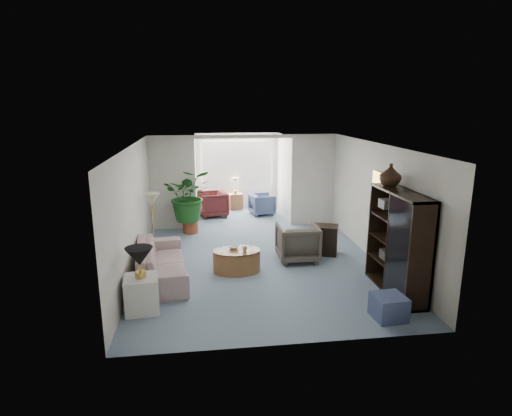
{
  "coord_description": "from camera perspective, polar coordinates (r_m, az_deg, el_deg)",
  "views": [
    {
      "loc": [
        -1.18,
        -8.24,
        3.29
      ],
      "look_at": [
        0.0,
        0.6,
        1.1
      ],
      "focal_mm": 29.86,
      "sensor_mm": 36.0,
      "label": 1
    }
  ],
  "objects": [
    {
      "name": "coffee_table",
      "position": [
        8.61,
        -2.6,
        -7.08
      ],
      "size": [
        1.14,
        1.14,
        0.45
      ],
      "primitive_type": "cylinder",
      "rotation": [
        0.0,
        0.0,
        -0.22
      ],
      "color": "#956136",
      "rests_on": "ground"
    },
    {
      "name": "sunroom_chair_blue",
      "position": [
        12.93,
        0.84,
        0.51
      ],
      "size": [
        0.81,
        0.8,
        0.64
      ],
      "primitive_type": "imported",
      "rotation": [
        0.0,
        0.0,
        1.75
      ],
      "color": "#4A587F",
      "rests_on": "ground"
    },
    {
      "name": "house_plant",
      "position": [
        11.07,
        -8.94,
        1.71
      ],
      "size": [
        1.23,
        1.07,
        1.37
      ],
      "primitive_type": "imported",
      "color": "#1C511B",
      "rests_on": "plant_pot"
    },
    {
      "name": "back_pier_right",
      "position": [
        11.83,
        7.62,
        3.75
      ],
      "size": [
        1.2,
        0.12,
        2.5
      ],
      "primitive_type": "cube",
      "color": "white",
      "rests_on": "ground"
    },
    {
      "name": "framed_picture",
      "position": [
        9.06,
        16.25,
        3.13
      ],
      "size": [
        0.04,
        0.5,
        0.4
      ],
      "primitive_type": "cube",
      "color": "beige"
    },
    {
      "name": "sunroom_floor",
      "position": [
        12.83,
        -2.07,
        -1.08
      ],
      "size": [
        2.6,
        2.6,
        0.0
      ],
      "primitive_type": "plane",
      "color": "#8193AA",
      "rests_on": "ground"
    },
    {
      "name": "coffee_bowl",
      "position": [
        8.61,
        -3.01,
        -5.3
      ],
      "size": [
        0.26,
        0.26,
        0.05
      ],
      "primitive_type": "imported",
      "rotation": [
        0.0,
        0.0,
        -0.22
      ],
      "color": "white",
      "rests_on": "coffee_table"
    },
    {
      "name": "end_table",
      "position": [
        7.26,
        -15.04,
        -11.08
      ],
      "size": [
        0.59,
        0.59,
        0.59
      ],
      "primitive_type": "cube",
      "rotation": [
        0.0,
        0.0,
        0.1
      ],
      "color": "silver",
      "rests_on": "ground"
    },
    {
      "name": "sunroom_table",
      "position": [
        13.59,
        -2.76,
        0.88
      ],
      "size": [
        0.47,
        0.4,
        0.51
      ],
      "primitive_type": "cube",
      "rotation": [
        0.0,
        0.0,
        0.18
      ],
      "color": "#956136",
      "rests_on": "ground"
    },
    {
      "name": "sunroom_chair_maroon",
      "position": [
        12.79,
        -5.82,
        0.54
      ],
      "size": [
        0.95,
        0.93,
        0.74
      ],
      "primitive_type": "imported",
      "rotation": [
        0.0,
        0.0,
        -1.39
      ],
      "color": "#551D1E",
      "rests_on": "ground"
    },
    {
      "name": "entertainment_cabinet",
      "position": [
        7.88,
        18.5,
        -4.45
      ],
      "size": [
        0.44,
        1.65,
        1.84
      ],
      "primitive_type": "cube",
      "color": "black",
      "rests_on": "ground"
    },
    {
      "name": "floor_lamp",
      "position": [
        9.59,
        -13.78,
        1.11
      ],
      "size": [
        0.36,
        0.36,
        0.28
      ],
      "primitive_type": "cone",
      "color": "beige",
      "rests_on": "ground"
    },
    {
      "name": "window_pane",
      "position": [
        13.6,
        -2.57,
        5.8
      ],
      "size": [
        2.2,
        0.02,
        1.5
      ],
      "primitive_type": "cube",
      "color": "white"
    },
    {
      "name": "side_table_dark",
      "position": [
        9.67,
        9.22,
        -4.21
      ],
      "size": [
        0.67,
        0.6,
        0.66
      ],
      "primitive_type": "cube",
      "rotation": [
        0.0,
        0.0,
        -0.36
      ],
      "color": "black",
      "rests_on": "ground"
    },
    {
      "name": "shelf_clutter",
      "position": [
        7.71,
        18.63,
        -3.52
      ],
      "size": [
        0.3,
        1.13,
        1.06
      ],
      "color": "#605C5A",
      "rests_on": "entertainment_cabinet"
    },
    {
      "name": "cabinet_urn",
      "position": [
        8.06,
        17.57,
        4.25
      ],
      "size": [
        0.39,
        0.39,
        0.41
      ],
      "primitive_type": "imported",
      "color": "black",
      "rests_on": "entertainment_cabinet"
    },
    {
      "name": "window_blinds",
      "position": [
        13.57,
        -2.56,
        5.78
      ],
      "size": [
        2.2,
        0.02,
        1.5
      ],
      "primitive_type": "cube",
      "color": "white"
    },
    {
      "name": "back_pier_left",
      "position": [
        11.45,
        -11.11,
        3.27
      ],
      "size": [
        1.2,
        0.12,
        2.5
      ],
      "primitive_type": "cube",
      "color": "white",
      "rests_on": "ground"
    },
    {
      "name": "sofa",
      "position": [
        8.47,
        -12.58,
        -7.0
      ],
      "size": [
        1.12,
        2.36,
        0.66
      ],
      "primitive_type": "imported",
      "rotation": [
        0.0,
        0.0,
        1.68
      ],
      "color": "#B9AB9C",
      "rests_on": "ground"
    },
    {
      "name": "floor",
      "position": [
        8.95,
        0.51,
        -7.77
      ],
      "size": [
        6.0,
        6.0,
        0.0
      ],
      "primitive_type": "plane",
      "color": "#8193AA",
      "rests_on": "ground"
    },
    {
      "name": "ottoman",
      "position": [
        7.16,
        17.35,
        -12.54
      ],
      "size": [
        0.51,
        0.51,
        0.38
      ],
      "primitive_type": "cube",
      "rotation": [
        0.0,
        0.0,
        0.07
      ],
      "color": "#4A587F",
      "rests_on": "ground"
    },
    {
      "name": "coffee_cup",
      "position": [
        8.43,
        -1.54,
        -5.54
      ],
      "size": [
        0.13,
        0.13,
        0.1
      ],
      "primitive_type": "imported",
      "rotation": [
        0.0,
        0.0,
        -0.22
      ],
      "color": "#B9B5A1",
      "rests_on": "coffee_table"
    },
    {
      "name": "plant_pot",
      "position": [
        11.28,
        -8.78,
        -2.48
      ],
      "size": [
        0.4,
        0.4,
        0.32
      ],
      "primitive_type": "cylinder",
      "color": "brown",
      "rests_on": "ground"
    },
    {
      "name": "back_header",
      "position": [
        11.33,
        -1.63,
        9.54
      ],
      "size": [
        2.6,
        0.12,
        0.1
      ],
      "primitive_type": "cube",
      "color": "white",
      "rests_on": "back_pier_left"
    },
    {
      "name": "table_lamp",
      "position": [
        7.02,
        -15.37,
        -6.3
      ],
      "size": [
        0.44,
        0.44,
        0.3
      ],
      "primitive_type": "cone",
      "color": "black",
      "rests_on": "end_table"
    },
    {
      "name": "wingback_chair",
      "position": [
        9.2,
        5.58,
        -4.6
      ],
      "size": [
        0.86,
        0.88,
        0.79
      ],
      "primitive_type": "imported",
      "rotation": [
        0.0,
        0.0,
        3.13
      ],
      "color": "#5A5347",
      "rests_on": "ground"
    }
  ]
}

